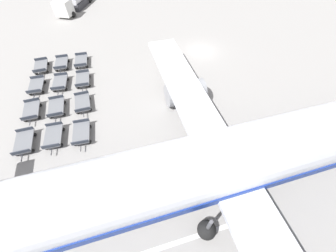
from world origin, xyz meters
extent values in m
plane|color=gray|center=(0.00, 0.00, 0.00)|extent=(500.00, 500.00, 0.00)
cylinder|color=silver|center=(17.72, -6.80, 3.64)|extent=(9.49, 40.21, 4.25)
cube|color=silver|center=(17.51, -8.39, 2.69)|extent=(35.07, 7.72, 0.44)
cylinder|color=gray|center=(8.18, -6.74, 1.34)|extent=(2.84, 4.22, 2.34)
cube|color=navy|center=(17.72, -6.80, 2.90)|extent=(9.05, 36.26, 0.77)
cylinder|color=#56565B|center=(20.20, -11.16, 1.61)|extent=(0.24, 0.24, 1.95)
sphere|color=black|center=(20.20, -11.16, 0.63)|extent=(1.27, 1.27, 1.27)
cylinder|color=#56565B|center=(14.20, -10.37, 1.61)|extent=(0.24, 0.24, 1.95)
sphere|color=black|center=(14.20, -10.37, 0.63)|extent=(1.27, 1.27, 1.27)
cube|color=white|center=(-18.72, -15.92, 1.53)|extent=(3.27, 3.32, 2.25)
cube|color=#333338|center=(-22.98, -13.01, 0.53)|extent=(6.16, 5.30, 1.06)
sphere|color=black|center=(-19.64, -16.72, 0.45)|extent=(0.90, 0.90, 0.90)
sphere|color=black|center=(-18.31, -14.78, 0.45)|extent=(0.90, 0.90, 0.90)
sphere|color=black|center=(-23.72, -11.08, 0.45)|extent=(0.90, 0.90, 0.90)
cube|color=slate|center=(-4.23, -20.46, 0.55)|extent=(2.77, 1.74, 0.10)
cube|color=#2D333D|center=(-2.97, -20.60, 0.76)|extent=(0.23, 1.48, 0.32)
cube|color=#2D333D|center=(-5.50, -20.33, 0.76)|extent=(0.23, 1.48, 0.32)
cube|color=#333338|center=(-2.58, -20.64, 0.43)|extent=(0.70, 0.13, 0.06)
sphere|color=black|center=(-3.38, -21.18, 0.18)|extent=(0.36, 0.36, 0.36)
sphere|color=black|center=(-3.25, -19.93, 0.18)|extent=(0.36, 0.36, 0.36)
sphere|color=black|center=(-5.21, -20.99, 0.18)|extent=(0.36, 0.36, 0.36)
sphere|color=black|center=(-5.08, -19.74, 0.18)|extent=(0.36, 0.36, 0.36)
cube|color=slate|center=(-0.45, -21.10, 0.55)|extent=(2.84, 1.90, 0.10)
cube|color=#2D333D|center=(0.81, -21.32, 0.76)|extent=(0.33, 1.47, 0.32)
cube|color=#2D333D|center=(-1.70, -20.89, 0.76)|extent=(0.33, 1.47, 0.32)
cube|color=#333338|center=(1.19, -21.38, 0.43)|extent=(0.70, 0.18, 0.06)
sphere|color=black|center=(0.35, -21.88, 0.18)|extent=(0.36, 0.36, 0.36)
sphere|color=black|center=(0.56, -20.64, 0.18)|extent=(0.36, 0.36, 0.36)
sphere|color=black|center=(-1.46, -21.57, 0.18)|extent=(0.36, 0.36, 0.36)
sphere|color=black|center=(-1.25, -20.33, 0.18)|extent=(0.36, 0.36, 0.36)
cube|color=slate|center=(3.49, -21.67, 0.55)|extent=(2.77, 1.76, 0.10)
cube|color=#2D333D|center=(4.75, -21.81, 0.76)|extent=(0.24, 1.48, 0.32)
cube|color=#2D333D|center=(2.22, -21.53, 0.76)|extent=(0.24, 1.48, 0.32)
cube|color=#333338|center=(5.14, -21.85, 0.43)|extent=(0.70, 0.14, 0.06)
sphere|color=black|center=(4.33, -22.39, 0.18)|extent=(0.36, 0.36, 0.36)
sphere|color=black|center=(4.47, -21.15, 0.18)|extent=(0.36, 0.36, 0.36)
sphere|color=black|center=(2.50, -22.19, 0.18)|extent=(0.36, 0.36, 0.36)
sphere|color=black|center=(2.64, -20.94, 0.18)|extent=(0.36, 0.36, 0.36)
cube|color=slate|center=(7.45, -22.33, 0.55)|extent=(2.79, 1.79, 0.10)
cube|color=#2D333D|center=(8.71, -22.49, 0.76)|extent=(0.26, 1.48, 0.32)
cube|color=#2D333D|center=(6.18, -22.18, 0.76)|extent=(0.26, 1.48, 0.32)
cube|color=#333338|center=(9.10, -22.53, 0.43)|extent=(0.70, 0.14, 0.06)
sphere|color=black|center=(8.28, -23.07, 0.18)|extent=(0.36, 0.36, 0.36)
sphere|color=black|center=(8.44, -21.82, 0.18)|extent=(0.36, 0.36, 0.36)
sphere|color=black|center=(6.46, -22.84, 0.18)|extent=(0.36, 0.36, 0.36)
sphere|color=black|center=(6.61, -21.60, 0.18)|extent=(0.36, 0.36, 0.36)
cube|color=slate|center=(-3.87, -18.06, 0.55)|extent=(2.85, 1.91, 0.10)
cube|color=#2D333D|center=(-2.62, -18.28, 0.76)|extent=(0.34, 1.47, 0.32)
cube|color=#2D333D|center=(-5.13, -17.83, 0.76)|extent=(0.34, 1.47, 0.32)
cube|color=#333338|center=(-2.24, -18.35, 0.43)|extent=(0.70, 0.18, 0.06)
sphere|color=black|center=(-3.08, -18.84, 0.18)|extent=(0.36, 0.36, 0.36)
sphere|color=black|center=(-2.86, -17.60, 0.18)|extent=(0.36, 0.36, 0.36)
sphere|color=black|center=(-4.89, -18.51, 0.18)|extent=(0.36, 0.36, 0.36)
sphere|color=black|center=(-4.67, -17.28, 0.18)|extent=(0.36, 0.36, 0.36)
cube|color=slate|center=(0.06, -18.61, 0.55)|extent=(2.88, 2.01, 0.10)
cube|color=#2D333D|center=(1.30, -18.88, 0.76)|extent=(0.40, 1.46, 0.32)
cube|color=#2D333D|center=(-1.19, -18.33, 0.76)|extent=(0.40, 1.46, 0.32)
cube|color=#333338|center=(1.68, -18.96, 0.43)|extent=(0.70, 0.21, 0.06)
sphere|color=black|center=(0.82, -19.42, 0.18)|extent=(0.36, 0.36, 0.36)
sphere|color=black|center=(1.09, -18.19, 0.18)|extent=(0.36, 0.36, 0.36)
sphere|color=black|center=(-0.98, -19.02, 0.18)|extent=(0.36, 0.36, 0.36)
sphere|color=black|center=(-0.71, -17.79, 0.18)|extent=(0.36, 0.36, 0.36)
cube|color=slate|center=(4.05, -19.33, 0.55)|extent=(2.80, 1.81, 0.10)
cube|color=#2D333D|center=(5.32, -19.49, 0.76)|extent=(0.27, 1.47, 0.32)
cube|color=#2D333D|center=(2.79, -19.16, 0.76)|extent=(0.27, 1.47, 0.32)
cube|color=#333338|center=(5.70, -19.55, 0.43)|extent=(0.70, 0.15, 0.06)
sphere|color=black|center=(4.88, -20.07, 0.18)|extent=(0.36, 0.36, 0.36)
sphere|color=black|center=(5.05, -18.83, 0.18)|extent=(0.36, 0.36, 0.36)
sphere|color=black|center=(3.06, -19.83, 0.18)|extent=(0.36, 0.36, 0.36)
sphere|color=black|center=(3.22, -18.59, 0.18)|extent=(0.36, 0.36, 0.36)
cube|color=slate|center=(7.83, -19.89, 0.55)|extent=(2.85, 1.93, 0.10)
cube|color=#2D333D|center=(9.08, -20.13, 0.76)|extent=(0.35, 1.47, 0.32)
cube|color=#2D333D|center=(6.58, -19.66, 0.76)|extent=(0.35, 1.47, 0.32)
cube|color=#333338|center=(9.47, -20.20, 0.43)|extent=(0.70, 0.19, 0.06)
sphere|color=black|center=(8.62, -20.68, 0.18)|extent=(0.36, 0.36, 0.36)
sphere|color=black|center=(8.85, -19.44, 0.18)|extent=(0.36, 0.36, 0.36)
sphere|color=black|center=(6.81, -20.34, 0.18)|extent=(0.36, 0.36, 0.36)
sphere|color=black|center=(7.04, -19.11, 0.18)|extent=(0.36, 0.36, 0.36)
cube|color=slate|center=(-3.41, -15.70, 0.55)|extent=(2.86, 1.94, 0.10)
cube|color=#2D333D|center=(-2.16, -15.94, 0.76)|extent=(0.36, 1.47, 0.32)
cube|color=#2D333D|center=(-4.66, -15.46, 0.76)|extent=(0.36, 1.47, 0.32)
cube|color=#333338|center=(-1.78, -16.01, 0.43)|extent=(0.70, 0.19, 0.06)
sphere|color=black|center=(-2.63, -16.49, 0.18)|extent=(0.36, 0.36, 0.36)
sphere|color=black|center=(-2.39, -15.26, 0.18)|extent=(0.36, 0.36, 0.36)
sphere|color=black|center=(-4.43, -16.14, 0.18)|extent=(0.36, 0.36, 0.36)
sphere|color=black|center=(-4.20, -14.91, 0.18)|extent=(0.36, 0.36, 0.36)
cube|color=slate|center=(0.52, -16.13, 0.55)|extent=(2.85, 1.92, 0.10)
cube|color=#2D333D|center=(1.78, -16.35, 0.76)|extent=(0.34, 1.47, 0.32)
cube|color=#2D333D|center=(-0.73, -15.90, 0.76)|extent=(0.34, 1.47, 0.32)
cube|color=#333338|center=(2.16, -16.42, 0.43)|extent=(0.70, 0.18, 0.06)
sphere|color=black|center=(1.32, -16.91, 0.18)|extent=(0.36, 0.36, 0.36)
sphere|color=black|center=(1.54, -15.67, 0.18)|extent=(0.36, 0.36, 0.36)
sphere|color=black|center=(-0.49, -16.58, 0.18)|extent=(0.36, 0.36, 0.36)
sphere|color=black|center=(-0.27, -15.35, 0.18)|extent=(0.36, 0.36, 0.36)
cube|color=slate|center=(4.47, -16.77, 0.55)|extent=(2.77, 1.75, 0.10)
cube|color=#2D333D|center=(5.74, -16.91, 0.76)|extent=(0.24, 1.48, 0.32)
cube|color=#2D333D|center=(3.21, -16.64, 0.76)|extent=(0.24, 1.48, 0.32)
cube|color=#333338|center=(6.13, -16.95, 0.43)|extent=(0.70, 0.13, 0.06)
sphere|color=black|center=(5.32, -17.49, 0.18)|extent=(0.36, 0.36, 0.36)
sphere|color=black|center=(5.46, -16.25, 0.18)|extent=(0.36, 0.36, 0.36)
sphere|color=black|center=(3.49, -17.30, 0.18)|extent=(0.36, 0.36, 0.36)
sphere|color=black|center=(3.63, -16.05, 0.18)|extent=(0.36, 0.36, 0.36)
cube|color=slate|center=(8.45, -17.51, 0.55)|extent=(2.86, 1.95, 0.10)
cube|color=#2D333D|center=(9.70, -17.75, 0.76)|extent=(0.36, 1.47, 0.32)
cube|color=#2D333D|center=(7.20, -17.26, 0.76)|extent=(0.36, 1.47, 0.32)
cube|color=#333338|center=(10.09, -17.83, 0.43)|extent=(0.70, 0.19, 0.06)
sphere|color=black|center=(9.24, -18.30, 0.18)|extent=(0.36, 0.36, 0.36)
sphere|color=black|center=(9.48, -17.07, 0.18)|extent=(0.36, 0.36, 0.36)
sphere|color=black|center=(7.43, -17.95, 0.18)|extent=(0.36, 0.36, 0.36)
sphere|color=black|center=(7.67, -16.72, 0.18)|extent=(0.36, 0.36, 0.36)
camera|label=1|loc=(22.20, -14.84, 15.51)|focal=22.00mm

